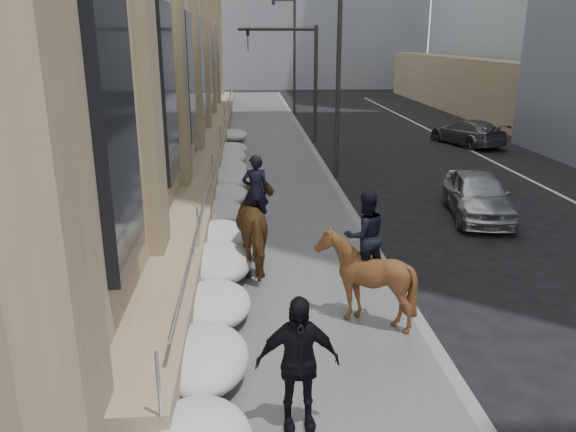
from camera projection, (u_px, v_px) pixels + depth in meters
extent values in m
plane|color=black|center=(292.00, 379.00, 9.25)|extent=(140.00, 140.00, 0.00)
cube|color=#4E4E50|center=(268.00, 205.00, 18.73)|extent=(5.00, 80.00, 0.12)
cube|color=slate|center=(346.00, 203.00, 18.92)|extent=(0.24, 80.00, 0.12)
cube|color=#BFB78C|center=(570.00, 200.00, 19.48)|extent=(0.15, 70.00, 0.01)
cube|color=#857555|center=(215.00, 141.00, 27.96)|extent=(1.10, 44.00, 0.90)
cylinder|color=silver|center=(224.00, 123.00, 27.72)|extent=(0.06, 42.00, 0.06)
cube|color=black|center=(189.00, 78.00, 20.20)|extent=(0.20, 2.20, 4.50)
cube|color=gray|center=(204.00, 1.00, 74.23)|extent=(24.00, 12.00, 20.00)
cylinder|color=#2D2D30|center=(338.00, 75.00, 21.54)|extent=(0.18, 0.18, 8.00)
cylinder|color=#2D2D30|center=(294.00, 58.00, 40.55)|extent=(0.18, 0.18, 8.00)
cube|color=#2D2D30|center=(283.00, 0.00, 39.32)|extent=(1.60, 0.15, 0.12)
cylinder|color=#2D2D30|center=(273.00, 2.00, 39.31)|extent=(0.24, 0.24, 0.30)
cylinder|color=#2D2D30|center=(316.00, 85.00, 29.46)|extent=(0.20, 0.20, 6.00)
cylinder|color=#2D2D30|center=(277.00, 29.00, 28.47)|extent=(4.00, 0.16, 0.16)
imported|color=black|center=(248.00, 39.00, 28.52)|extent=(0.18, 0.22, 1.10)
ellipsoid|color=#BBBDC1|center=(203.00, 358.00, 9.00)|extent=(1.50, 2.10, 0.68)
ellipsoid|color=#BBBDC1|center=(217.00, 262.00, 12.80)|extent=(1.60, 2.20, 0.72)
ellipsoid|color=#BBBDC1|center=(220.00, 212.00, 16.61)|extent=(1.40, 2.00, 0.64)
ellipsoid|color=#BBBDC1|center=(229.00, 178.00, 20.41)|extent=(1.70, 2.30, 0.76)
ellipsoid|color=#BBBDC1|center=(229.00, 157.00, 24.22)|extent=(1.50, 2.10, 0.66)
imported|color=#432C14|center=(261.00, 226.00, 13.20)|extent=(1.48, 2.59, 2.07)
imported|color=black|center=(260.00, 191.00, 13.10)|extent=(0.69, 0.51, 1.72)
imported|color=#4C2C15|center=(364.00, 277.00, 10.67)|extent=(1.83, 1.96, 1.80)
imported|color=black|center=(364.00, 235.00, 10.57)|extent=(0.98, 0.85, 1.73)
imported|color=black|center=(297.00, 363.00, 7.69)|extent=(1.19, 0.54, 1.99)
imported|color=#A1A3A9|center=(478.00, 195.00, 17.43)|extent=(2.42, 4.45, 1.44)
imported|color=#4D5054|center=(467.00, 132.00, 29.34)|extent=(3.20, 4.92, 1.33)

